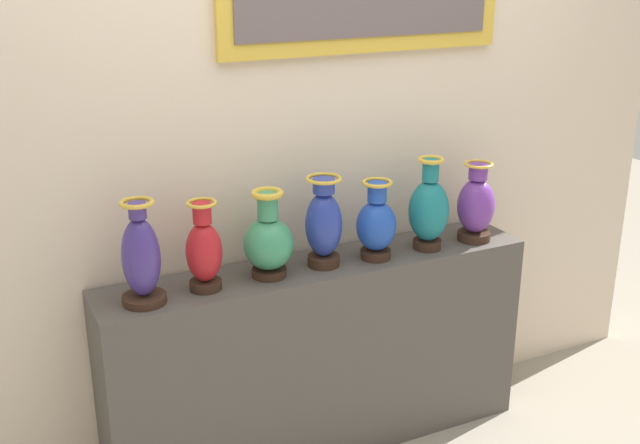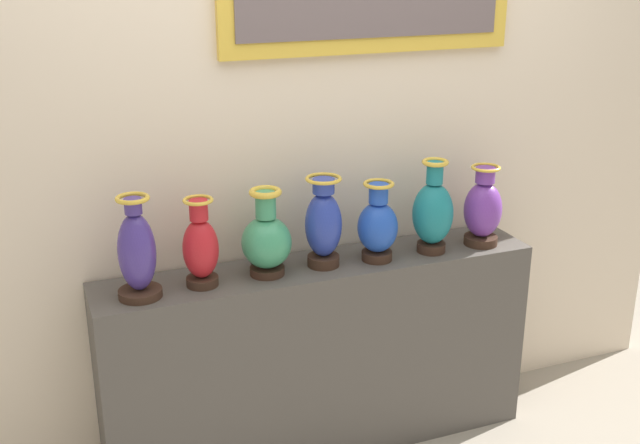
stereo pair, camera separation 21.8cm
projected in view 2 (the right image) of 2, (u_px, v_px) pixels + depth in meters
ground_plane at (320, 443)px, 3.33m from camera, size 9.60×9.60×0.00m
display_shelf at (320, 357)px, 3.19m from camera, size 1.76×0.31×0.82m
back_wall at (301, 74)px, 3.01m from camera, size 3.60×0.14×3.03m
vase_indigo at (137, 253)px, 2.72m from camera, size 0.15×0.15×0.37m
vase_crimson at (201, 248)px, 2.82m from camera, size 0.13×0.13×0.33m
vase_jade at (266, 240)px, 2.92m from camera, size 0.19×0.19×0.34m
vase_cobalt at (323, 224)px, 2.99m from camera, size 0.14×0.14×0.36m
vase_sapphire at (378, 226)px, 3.05m from camera, size 0.16×0.16×0.32m
vase_teal at (433, 212)px, 3.13m from camera, size 0.16×0.16×0.38m
vase_violet at (483, 210)px, 3.21m from camera, size 0.16×0.16×0.34m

